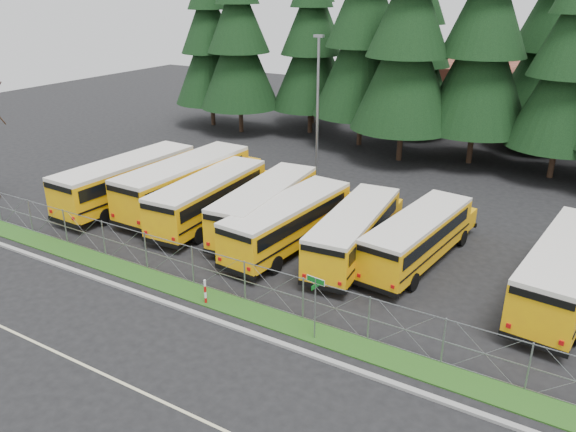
% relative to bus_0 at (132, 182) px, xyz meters
% --- Properties ---
extents(ground, '(120.00, 120.00, 0.00)m').
position_rel_bus_0_xyz_m(ground, '(14.25, -5.34, -1.53)').
color(ground, black).
rests_on(ground, ground).
extents(curb, '(50.00, 0.25, 0.12)m').
position_rel_bus_0_xyz_m(curb, '(14.25, -8.44, -1.47)').
color(curb, gray).
rests_on(curb, ground).
extents(grass_verge, '(50.00, 1.40, 0.06)m').
position_rel_bus_0_xyz_m(grass_verge, '(14.25, -7.04, -1.50)').
color(grass_verge, '#1D4A15').
rests_on(grass_verge, ground).
extents(road_lane_line, '(50.00, 0.12, 0.01)m').
position_rel_bus_0_xyz_m(road_lane_line, '(14.25, -13.34, -1.53)').
color(road_lane_line, beige).
rests_on(road_lane_line, ground).
extents(chainlink_fence, '(44.00, 0.10, 2.00)m').
position_rel_bus_0_xyz_m(chainlink_fence, '(14.25, -6.34, -0.53)').
color(chainlink_fence, gray).
rests_on(chainlink_fence, ground).
extents(brick_building, '(22.00, 10.00, 6.00)m').
position_rel_bus_0_xyz_m(brick_building, '(20.25, 34.66, 1.47)').
color(brick_building, brown).
rests_on(brick_building, ground).
extents(bus_0, '(3.19, 11.79, 3.07)m').
position_rel_bus_0_xyz_m(bus_0, '(0.00, 0.00, 0.00)').
color(bus_0, '#FFB508').
rests_on(bus_0, ground).
extents(bus_1, '(3.00, 11.96, 3.12)m').
position_rel_bus_0_xyz_m(bus_1, '(3.51, 1.52, 0.03)').
color(bus_1, '#FFB508').
rests_on(bus_1, ground).
extents(bus_2, '(3.17, 10.96, 2.84)m').
position_rel_bus_0_xyz_m(bus_2, '(6.22, 0.42, -0.11)').
color(bus_2, '#FFB508').
rests_on(bus_2, ground).
extents(bus_3, '(3.51, 10.94, 2.82)m').
position_rel_bus_0_xyz_m(bus_3, '(9.82, 0.97, -0.12)').
color(bus_3, '#FFB508').
rests_on(bus_3, ground).
extents(bus_4, '(3.31, 10.73, 2.77)m').
position_rel_bus_0_xyz_m(bus_4, '(12.18, -0.31, -0.15)').
color(bus_4, '#FFB508').
rests_on(bus_4, ground).
extents(bus_5, '(3.34, 10.38, 2.67)m').
position_rel_bus_0_xyz_m(bus_5, '(15.65, 0.36, -0.20)').
color(bus_5, '#FFB508').
rests_on(bus_5, ground).
extents(bus_6, '(3.47, 10.25, 2.64)m').
position_rel_bus_0_xyz_m(bus_6, '(18.73, 1.43, -0.22)').
color(bus_6, '#FFB508').
rests_on(bus_6, ground).
extents(bus_east, '(3.69, 11.40, 2.94)m').
position_rel_bus_0_xyz_m(bus_east, '(25.57, 1.02, -0.06)').
color(bus_east, '#FFB508').
rests_on(bus_east, ground).
extents(street_sign, '(0.84, 0.55, 2.81)m').
position_rel_bus_0_xyz_m(street_sign, '(17.36, -7.37, 0.50)').
color(street_sign, gray).
rests_on(street_sign, ground).
extents(striped_bollard, '(0.11, 0.11, 1.20)m').
position_rel_bus_0_xyz_m(striped_bollard, '(11.88, -7.47, -0.93)').
color(striped_bollard, '#B20C0C').
rests_on(striped_bollard, ground).
extents(light_standard, '(0.70, 0.35, 10.14)m').
position_rel_bus_0_xyz_m(light_standard, '(7.43, 11.40, 3.97)').
color(light_standard, gray).
rests_on(light_standard, ground).
extents(conifer_0, '(7.17, 7.17, 15.86)m').
position_rel_bus_0_xyz_m(conifer_0, '(-9.50, 20.65, 6.40)').
color(conifer_0, black).
rests_on(conifer_0, ground).
extents(conifer_1, '(7.54, 7.54, 16.67)m').
position_rel_bus_0_xyz_m(conifer_1, '(-5.32, 19.70, 6.80)').
color(conifer_1, black).
rests_on(conifer_1, ground).
extents(conifer_2, '(7.36, 7.36, 16.29)m').
position_rel_bus_0_xyz_m(conifer_2, '(0.58, 22.89, 6.61)').
color(conifer_2, black).
rests_on(conifer_2, ground).
extents(conifer_3, '(8.51, 8.51, 18.82)m').
position_rel_bus_0_xyz_m(conifer_3, '(6.58, 21.13, 7.88)').
color(conifer_3, black).
rests_on(conifer_3, ground).
extents(conifer_4, '(8.23, 8.23, 18.20)m').
position_rel_bus_0_xyz_m(conifer_4, '(11.37, 18.38, 7.57)').
color(conifer_4, black).
rests_on(conifer_4, ground).
extents(conifer_5, '(8.32, 8.32, 18.40)m').
position_rel_bus_0_xyz_m(conifer_5, '(16.48, 20.58, 7.66)').
color(conifer_5, black).
rests_on(conifer_5, ground).
extents(conifer_6, '(7.40, 7.40, 16.36)m').
position_rel_bus_0_xyz_m(conifer_6, '(22.65, 19.89, 6.65)').
color(conifer_6, black).
rests_on(conifer_6, ground).
extents(conifer_10, '(7.58, 7.58, 16.77)m').
position_rel_bus_0_xyz_m(conifer_10, '(-1.17, 26.52, 6.85)').
color(conifer_10, black).
rests_on(conifer_10, ground).
extents(conifer_11, '(6.49, 6.49, 14.36)m').
position_rel_bus_0_xyz_m(conifer_11, '(9.93, 26.80, 5.65)').
color(conifer_11, black).
rests_on(conifer_11, ground).
extents(conifer_12, '(8.30, 8.30, 18.36)m').
position_rel_bus_0_xyz_m(conifer_12, '(20.31, 28.06, 7.65)').
color(conifer_12, black).
rests_on(conifer_12, ground).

